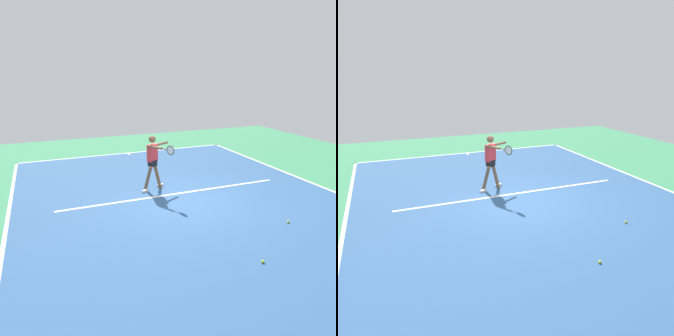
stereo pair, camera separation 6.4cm
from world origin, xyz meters
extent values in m
plane|color=#388456|center=(0.00, 0.00, 0.00)|extent=(21.82, 21.82, 0.00)
cube|color=#2D5484|center=(0.00, 0.00, 0.00)|extent=(9.84, 13.16, 0.00)
cube|color=white|center=(0.00, -6.53, 0.00)|extent=(9.84, 0.10, 0.01)
cube|color=white|center=(-4.87, 0.00, 0.00)|extent=(0.10, 13.16, 0.01)
cube|color=white|center=(4.87, 0.00, 0.00)|extent=(0.10, 13.16, 0.01)
cube|color=white|center=(0.00, -0.72, 0.00)|extent=(7.38, 0.10, 0.01)
cube|color=white|center=(0.00, -6.33, 0.00)|extent=(0.10, 0.30, 0.01)
cylinder|color=brown|center=(0.32, -1.51, 0.42)|extent=(0.27, 0.39, 0.88)
cube|color=white|center=(0.20, -1.58, 0.04)|extent=(0.26, 0.20, 0.07)
cylinder|color=brown|center=(0.72, -1.31, 0.42)|extent=(0.27, 0.39, 0.88)
cube|color=white|center=(0.84, -1.25, 0.04)|extent=(0.26, 0.20, 0.07)
cube|color=black|center=(0.52, -1.41, 0.90)|extent=(0.31, 0.29, 0.20)
cube|color=red|center=(0.52, -1.41, 1.24)|extent=(0.38, 0.31, 0.56)
sphere|color=brown|center=(0.52, -1.41, 1.70)|extent=(0.23, 0.23, 0.23)
cylinder|color=brown|center=(0.12, -1.62, 1.47)|extent=(0.54, 0.33, 0.08)
cylinder|color=brown|center=(0.54, -1.09, 1.50)|extent=(0.33, 0.54, 0.08)
cylinder|color=black|center=(0.37, -0.74, 1.50)|extent=(0.13, 0.21, 0.03)
torus|color=black|center=(0.26, -0.52, 1.50)|extent=(0.15, 0.27, 0.29)
cylinder|color=silver|center=(0.26, -0.52, 1.50)|extent=(0.12, 0.22, 0.25)
sphere|color=yellow|center=(-0.13, 3.54, 0.03)|extent=(0.07, 0.07, 0.07)
sphere|color=yellow|center=(-1.90, 2.27, 0.03)|extent=(0.07, 0.07, 0.07)
camera|label=1|loc=(3.85, 8.18, 3.78)|focal=34.64mm
camera|label=2|loc=(3.79, 8.21, 3.78)|focal=34.64mm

